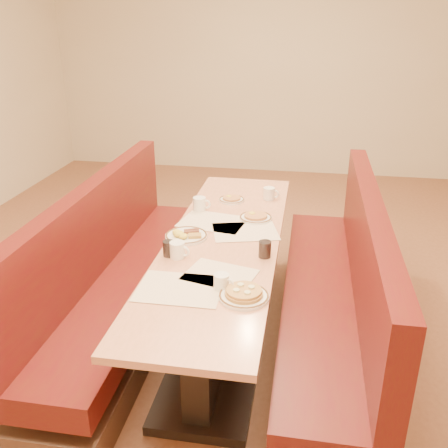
% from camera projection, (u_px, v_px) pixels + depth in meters
% --- Properties ---
extents(ground, '(8.00, 8.00, 0.00)m').
position_uv_depth(ground, '(224.00, 337.00, 3.46)').
color(ground, '#9E6647').
rests_on(ground, ground).
extents(room_envelope, '(6.04, 8.04, 2.82)m').
position_uv_depth(room_envelope, '(224.00, 41.00, 2.70)').
color(room_envelope, beige).
rests_on(room_envelope, ground).
extents(diner_table, '(0.70, 2.50, 0.75)m').
position_uv_depth(diner_table, '(224.00, 290.00, 3.31)').
color(diner_table, black).
rests_on(diner_table, ground).
extents(booth_left, '(0.55, 2.50, 1.05)m').
position_uv_depth(booth_left, '(119.00, 283.00, 3.43)').
color(booth_left, '#4C3326').
rests_on(booth_left, ground).
extents(booth_right, '(0.55, 2.50, 1.05)m').
position_uv_depth(booth_right, '(336.00, 302.00, 3.21)').
color(booth_right, '#4C3326').
rests_on(booth_right, ground).
extents(placemat_near_left, '(0.44, 0.33, 0.00)m').
position_uv_depth(placemat_near_left, '(180.00, 288.00, 2.60)').
color(placemat_near_left, '#FFF0C7').
rests_on(placemat_near_left, diner_table).
extents(placemat_near_right, '(0.43, 0.36, 0.00)m').
position_uv_depth(placemat_near_right, '(220.00, 275.00, 2.73)').
color(placemat_near_right, '#FFF0C7').
rests_on(placemat_near_right, diner_table).
extents(placemat_far_left, '(0.48, 0.40, 0.00)m').
position_uv_depth(placemat_far_left, '(213.00, 222.00, 3.42)').
color(placemat_far_left, '#FFF0C7').
rests_on(placemat_far_left, diner_table).
extents(placemat_far_right, '(0.48, 0.41, 0.00)m').
position_uv_depth(placemat_far_right, '(245.00, 231.00, 3.27)').
color(placemat_far_right, '#FFF0C7').
rests_on(placemat_far_right, diner_table).
extents(pancake_plate, '(0.26, 0.26, 0.06)m').
position_uv_depth(pancake_plate, '(244.00, 294.00, 2.51)').
color(pancake_plate, white).
rests_on(pancake_plate, diner_table).
extents(eggs_plate, '(0.27, 0.27, 0.05)m').
position_uv_depth(eggs_plate, '(186.00, 235.00, 3.18)').
color(eggs_plate, white).
rests_on(eggs_plate, diner_table).
extents(extra_plate_mid, '(0.23, 0.23, 0.05)m').
position_uv_depth(extra_plate_mid, '(256.00, 217.00, 3.46)').
color(extra_plate_mid, white).
rests_on(extra_plate_mid, diner_table).
extents(extra_plate_far, '(0.20, 0.20, 0.04)m').
position_uv_depth(extra_plate_far, '(232.00, 199.00, 3.80)').
color(extra_plate_far, white).
rests_on(extra_plate_far, diner_table).
extents(coffee_mug_a, '(0.11, 0.08, 0.09)m').
position_uv_depth(coffee_mug_a, '(222.00, 282.00, 2.58)').
color(coffee_mug_a, white).
rests_on(coffee_mug_a, diner_table).
extents(coffee_mug_b, '(0.13, 0.09, 0.10)m').
position_uv_depth(coffee_mug_b, '(178.00, 250.00, 2.91)').
color(coffee_mug_b, white).
rests_on(coffee_mug_b, diner_table).
extents(coffee_mug_c, '(0.12, 0.09, 0.09)m').
position_uv_depth(coffee_mug_c, '(269.00, 193.00, 3.82)').
color(coffee_mug_c, white).
rests_on(coffee_mug_c, diner_table).
extents(coffee_mug_d, '(0.13, 0.09, 0.10)m').
position_uv_depth(coffee_mug_d, '(200.00, 204.00, 3.60)').
color(coffee_mug_d, white).
rests_on(coffee_mug_d, diner_table).
extents(soda_tumbler_near, '(0.07, 0.07, 0.09)m').
position_uv_depth(soda_tumbler_near, '(169.00, 248.00, 2.93)').
color(soda_tumbler_near, black).
rests_on(soda_tumbler_near, diner_table).
extents(soda_tumbler_mid, '(0.07, 0.07, 0.10)m').
position_uv_depth(soda_tumbler_mid, '(265.00, 249.00, 2.92)').
color(soda_tumbler_mid, black).
rests_on(soda_tumbler_mid, diner_table).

